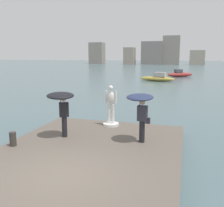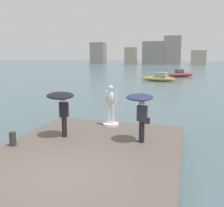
# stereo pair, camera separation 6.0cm
# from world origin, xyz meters

# --- Properties ---
(ground_plane) EXTENTS (400.00, 400.00, 0.00)m
(ground_plane) POSITION_xyz_m (0.00, 40.00, 0.00)
(ground_plane) COLOR #4C666B
(pier) EXTENTS (6.67, 9.28, 0.40)m
(pier) POSITION_xyz_m (0.00, 1.64, 0.20)
(pier) COLOR #60564C
(pier) RESTS_ON ground
(statue_white_figure) EXTENTS (0.78, 0.78, 1.99)m
(statue_white_figure) POSITION_xyz_m (-0.11, 5.47, 1.18)
(statue_white_figure) COLOR white
(statue_white_figure) RESTS_ON pier
(onlooker_left) EXTENTS (1.56, 1.57, 1.93)m
(onlooker_left) POSITION_xyz_m (-1.59, 3.19, 1.95)
(onlooker_left) COLOR black
(onlooker_left) RESTS_ON pier
(onlooker_right) EXTENTS (1.14, 1.15, 1.95)m
(onlooker_right) POSITION_xyz_m (1.69, 3.45, 1.92)
(onlooker_right) COLOR black
(onlooker_right) RESTS_ON pier
(mooring_bollard) EXTENTS (0.25, 0.25, 0.54)m
(mooring_bollard) POSITION_xyz_m (-2.89, 1.64, 0.67)
(mooring_bollard) COLOR #38332D
(mooring_bollard) RESTS_ON pier
(boat_near) EXTENTS (4.98, 3.51, 1.43)m
(boat_near) POSITION_xyz_m (2.30, 43.17, 0.52)
(boat_near) COLOR #9E2D28
(boat_near) RESTS_ON ground
(boat_mid) EXTENTS (5.68, 2.54, 1.39)m
(boat_mid) POSITION_xyz_m (-0.78, 33.65, 0.49)
(boat_mid) COLOR #B2993D
(boat_mid) RESTS_ON ground
(distant_skyline) EXTENTS (84.96, 11.03, 13.36)m
(distant_skyline) POSITION_xyz_m (-4.02, 119.31, 4.97)
(distant_skyline) COLOR gray
(distant_skyline) RESTS_ON ground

